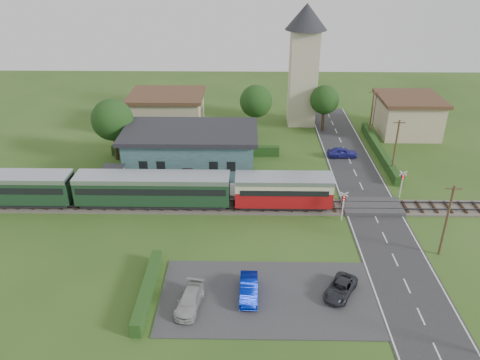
{
  "coord_description": "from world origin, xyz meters",
  "views": [
    {
      "loc": [
        -3.18,
        -40.82,
        25.22
      ],
      "look_at": [
        -3.94,
        4.0,
        2.24
      ],
      "focal_mm": 35.0,
      "sensor_mm": 36.0,
      "label": 1
    }
  ],
  "objects_px": {
    "station_building": "(191,150)",
    "crossing_signal_far": "(402,180)",
    "car_on_road": "(342,152)",
    "pedestrian_far": "(130,182)",
    "house_east": "(408,115)",
    "car_park_blue": "(249,289)",
    "house_west": "(168,111)",
    "equipment_hut": "(114,178)",
    "crossing_signal_near": "(343,202)",
    "car_park_silver": "(190,300)",
    "train": "(123,188)",
    "church_tower": "(304,57)",
    "pedestrian_near": "(260,187)",
    "car_park_dark": "(340,288)"
  },
  "relations": [
    {
      "from": "train",
      "to": "crossing_signal_near",
      "type": "xyz_separation_m",
      "value": [
        22.57,
        -2.41,
        -0.04
      ]
    },
    {
      "from": "car_park_silver",
      "to": "pedestrian_near",
      "type": "height_order",
      "value": "pedestrian_near"
    },
    {
      "from": "pedestrian_far",
      "to": "car_park_silver",
      "type": "bearing_deg",
      "value": -148.68
    },
    {
      "from": "house_east",
      "to": "car_on_road",
      "type": "relative_size",
      "value": 2.29
    },
    {
      "from": "station_building",
      "to": "car_park_dark",
      "type": "relative_size",
      "value": 4.13
    },
    {
      "from": "train",
      "to": "car_park_blue",
      "type": "height_order",
      "value": "train"
    },
    {
      "from": "car_on_road",
      "to": "car_park_dark",
      "type": "xyz_separation_m",
      "value": [
        -4.89,
        -26.72,
        -0.08
      ]
    },
    {
      "from": "car_park_silver",
      "to": "station_building",
      "type": "bearing_deg",
      "value": 104.51
    },
    {
      "from": "church_tower",
      "to": "pedestrian_near",
      "type": "height_order",
      "value": "church_tower"
    },
    {
      "from": "pedestrian_near",
      "to": "church_tower",
      "type": "bearing_deg",
      "value": -101.33
    },
    {
      "from": "house_west",
      "to": "car_on_road",
      "type": "bearing_deg",
      "value": -22.18
    },
    {
      "from": "house_east",
      "to": "crossing_signal_far",
      "type": "bearing_deg",
      "value": -108.08
    },
    {
      "from": "crossing_signal_far",
      "to": "pedestrian_near",
      "type": "distance_m",
      "value": 15.39
    },
    {
      "from": "pedestrian_near",
      "to": "pedestrian_far",
      "type": "height_order",
      "value": "pedestrian_near"
    },
    {
      "from": "equipment_hut",
      "to": "car_park_blue",
      "type": "relative_size",
      "value": 0.64
    },
    {
      "from": "car_park_blue",
      "to": "house_east",
      "type": "bearing_deg",
      "value": 58.1
    },
    {
      "from": "station_building",
      "to": "pedestrian_far",
      "type": "height_order",
      "value": "station_building"
    },
    {
      "from": "car_park_blue",
      "to": "station_building",
      "type": "bearing_deg",
      "value": 107.74
    },
    {
      "from": "car_park_blue",
      "to": "crossing_signal_near",
      "type": "bearing_deg",
      "value": 51.54
    },
    {
      "from": "house_east",
      "to": "crossing_signal_far",
      "type": "xyz_separation_m",
      "value": [
        -6.4,
        -19.61,
        -0.66
      ]
    },
    {
      "from": "crossing_signal_near",
      "to": "train",
      "type": "bearing_deg",
      "value": 173.91
    },
    {
      "from": "church_tower",
      "to": "car_park_silver",
      "type": "relative_size",
      "value": 4.25
    },
    {
      "from": "house_east",
      "to": "car_on_road",
      "type": "distance_m",
      "value": 14.13
    },
    {
      "from": "equipment_hut",
      "to": "crossing_signal_near",
      "type": "bearing_deg",
      "value": -12.94
    },
    {
      "from": "car_on_road",
      "to": "pedestrian_far",
      "type": "height_order",
      "value": "pedestrian_far"
    },
    {
      "from": "car_park_silver",
      "to": "equipment_hut",
      "type": "bearing_deg",
      "value": 128.27
    },
    {
      "from": "crossing_signal_near",
      "to": "crossing_signal_far",
      "type": "distance_m",
      "value": 8.65
    },
    {
      "from": "equipment_hut",
      "to": "house_east",
      "type": "distance_m",
      "value": 42.41
    },
    {
      "from": "station_building",
      "to": "house_west",
      "type": "distance_m",
      "value": 14.87
    },
    {
      "from": "pedestrian_far",
      "to": "car_on_road",
      "type": "bearing_deg",
      "value": -63.09
    },
    {
      "from": "equipment_hut",
      "to": "crossing_signal_near",
      "type": "xyz_separation_m",
      "value": [
        24.4,
        -5.61,
        0.39
      ]
    },
    {
      "from": "station_building",
      "to": "car_park_silver",
      "type": "height_order",
      "value": "station_building"
    },
    {
      "from": "car_park_silver",
      "to": "pedestrian_near",
      "type": "bearing_deg",
      "value": 80.61
    },
    {
      "from": "crossing_signal_far",
      "to": "car_park_blue",
      "type": "xyz_separation_m",
      "value": [
        -16.58,
        -16.31,
        -1.4
      ]
    },
    {
      "from": "crossing_signal_far",
      "to": "house_east",
      "type": "bearing_deg",
      "value": 71.92
    },
    {
      "from": "car_on_road",
      "to": "pedestrian_far",
      "type": "bearing_deg",
      "value": 110.25
    },
    {
      "from": "car_park_silver",
      "to": "pedestrian_far",
      "type": "distance_m",
      "value": 20.65
    },
    {
      "from": "crossing_signal_near",
      "to": "pedestrian_far",
      "type": "relative_size",
      "value": 2.18
    },
    {
      "from": "equipment_hut",
      "to": "train",
      "type": "distance_m",
      "value": 3.71
    },
    {
      "from": "house_west",
      "to": "station_building",
      "type": "bearing_deg",
      "value": -70.35
    },
    {
      "from": "church_tower",
      "to": "station_building",
      "type": "bearing_deg",
      "value": -131.41
    },
    {
      "from": "train",
      "to": "station_building",
      "type": "bearing_deg",
      "value": 55.54
    },
    {
      "from": "equipment_hut",
      "to": "house_west",
      "type": "distance_m",
      "value": 20.05
    },
    {
      "from": "church_tower",
      "to": "car_park_silver",
      "type": "bearing_deg",
      "value": -106.86
    },
    {
      "from": "house_west",
      "to": "pedestrian_far",
      "type": "xyz_separation_m",
      "value": [
        -1.31,
        -19.58,
        -1.59
      ]
    },
    {
      "from": "crossing_signal_far",
      "to": "pedestrian_near",
      "type": "height_order",
      "value": "crossing_signal_far"
    },
    {
      "from": "station_building",
      "to": "crossing_signal_far",
      "type": "xyz_separation_m",
      "value": [
        23.6,
        -6.6,
        -0.55
      ]
    },
    {
      "from": "house_east",
      "to": "car_park_blue",
      "type": "height_order",
      "value": "house_east"
    },
    {
      "from": "house_west",
      "to": "car_park_blue",
      "type": "relative_size",
      "value": 2.69
    },
    {
      "from": "train",
      "to": "car_park_dark",
      "type": "relative_size",
      "value": 11.14
    }
  ]
}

